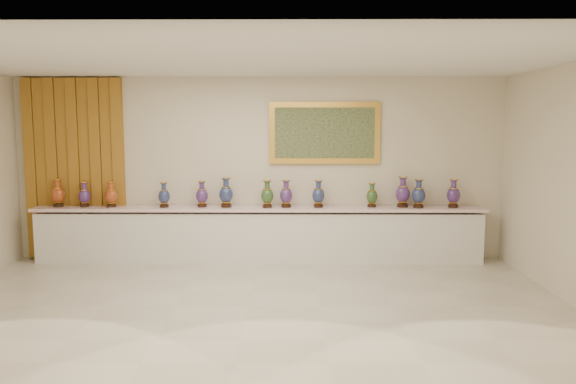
{
  "coord_description": "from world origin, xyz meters",
  "views": [
    {
      "loc": [
        0.54,
        -6.72,
        2.24
      ],
      "look_at": [
        0.48,
        1.7,
        1.21
      ],
      "focal_mm": 35.0,
      "sensor_mm": 36.0,
      "label": 1
    }
  ],
  "objects_px": {
    "vase_1": "(84,196)",
    "counter": "(259,235)",
    "vase_0": "(58,194)",
    "vase_2": "(111,196)"
  },
  "relations": [
    {
      "from": "vase_0",
      "to": "counter",
      "type": "bearing_deg",
      "value": 0.19
    },
    {
      "from": "vase_0",
      "to": "vase_2",
      "type": "distance_m",
      "value": 0.88
    },
    {
      "from": "counter",
      "to": "vase_1",
      "type": "distance_m",
      "value": 2.9
    },
    {
      "from": "vase_2",
      "to": "vase_1",
      "type": "bearing_deg",
      "value": 174.48
    },
    {
      "from": "vase_1",
      "to": "counter",
      "type": "bearing_deg",
      "value": 0.22
    },
    {
      "from": "counter",
      "to": "vase_2",
      "type": "height_order",
      "value": "vase_2"
    },
    {
      "from": "counter",
      "to": "vase_1",
      "type": "xyz_separation_m",
      "value": [
        -2.83,
        -0.01,
        0.65
      ]
    },
    {
      "from": "vase_0",
      "to": "vase_1",
      "type": "bearing_deg",
      "value": -0.03
    },
    {
      "from": "vase_0",
      "to": "vase_1",
      "type": "distance_m",
      "value": 0.43
    },
    {
      "from": "vase_0",
      "to": "vase_2",
      "type": "xyz_separation_m",
      "value": [
        0.88,
        -0.04,
        -0.01
      ]
    }
  ]
}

